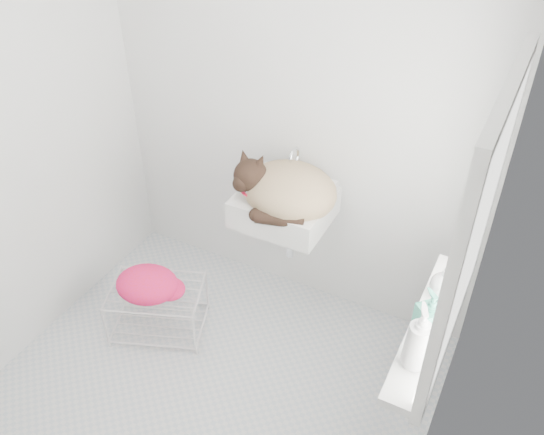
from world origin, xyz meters
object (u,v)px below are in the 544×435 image
at_px(wire_rack, 158,309).
at_px(bottle_c, 441,294).
at_px(sink, 284,195).
at_px(bottle_a, 414,364).
at_px(cat, 285,191).
at_px(bottle_b, 426,333).

bearing_deg(wire_rack, bottle_c, 4.13).
height_order(wire_rack, bottle_c, bottle_c).
relative_size(sink, bottle_c, 3.27).
height_order(sink, bottle_a, bottle_a).
bearing_deg(sink, bottle_a, -40.01).
distance_m(wire_rack, bottle_a, 1.68).
relative_size(cat, bottle_b, 2.47).
relative_size(bottle_b, bottle_c, 1.40).
xyz_separation_m(cat, wire_rack, (-0.59, -0.45, -0.74)).
bearing_deg(bottle_b, wire_rack, 174.75).
bearing_deg(bottle_c, cat, 159.69).
bearing_deg(wire_rack, cat, 37.10).
bearing_deg(bottle_a, cat, 140.37).
bearing_deg(bottle_a, bottle_c, 90.00).
relative_size(sink, bottle_b, 2.34).
relative_size(cat, wire_rack, 1.01).
distance_m(bottle_b, bottle_c, 0.25).
bearing_deg(bottle_a, sink, 139.99).
bearing_deg(sink, cat, -61.74).
bearing_deg(bottle_c, sink, 158.88).
distance_m(wire_rack, bottle_c, 1.66).
height_order(cat, bottle_a, cat).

